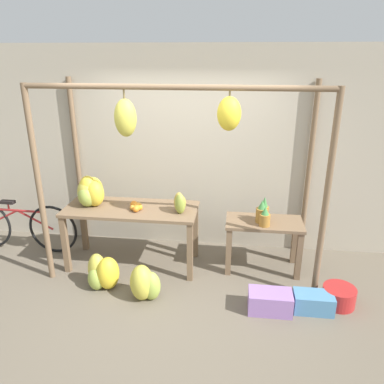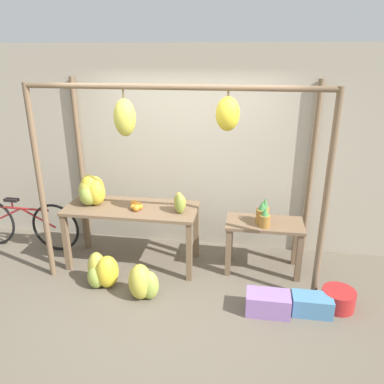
# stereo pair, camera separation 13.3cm
# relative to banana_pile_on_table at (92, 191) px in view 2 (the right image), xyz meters

# --- Properties ---
(ground_plane) EXTENTS (20.00, 20.00, 0.00)m
(ground_plane) POSITION_rel_banana_pile_on_table_xyz_m (1.20, -0.81, -0.99)
(ground_plane) COLOR #665B4C
(shop_wall_back) EXTENTS (8.00, 0.08, 2.80)m
(shop_wall_back) POSITION_rel_banana_pile_on_table_xyz_m (1.20, 0.71, 0.41)
(shop_wall_back) COLOR #B2A893
(shop_wall_back) RESTS_ON ground_plane
(stall_awning) EXTENTS (3.30, 1.24, 2.38)m
(stall_awning) POSITION_rel_banana_pile_on_table_xyz_m (1.20, -0.21, 0.69)
(stall_awning) COLOR brown
(stall_awning) RESTS_ON ground_plane
(display_table_main) EXTENTS (1.70, 0.69, 0.82)m
(display_table_main) POSITION_rel_banana_pile_on_table_xyz_m (0.54, -0.03, -0.29)
(display_table_main) COLOR brown
(display_table_main) RESTS_ON ground_plane
(display_table_side) EXTENTS (0.96, 0.50, 0.68)m
(display_table_side) POSITION_rel_banana_pile_on_table_xyz_m (2.24, 0.07, -0.46)
(display_table_side) COLOR brown
(display_table_side) RESTS_ON ground_plane
(banana_pile_on_table) EXTENTS (0.45, 0.43, 0.39)m
(banana_pile_on_table) POSITION_rel_banana_pile_on_table_xyz_m (0.00, 0.00, 0.00)
(banana_pile_on_table) COLOR gold
(banana_pile_on_table) RESTS_ON display_table_main
(orange_pile) EXTENTS (0.17, 0.22, 0.10)m
(orange_pile) POSITION_rel_banana_pile_on_table_xyz_m (0.62, -0.09, -0.13)
(orange_pile) COLOR orange
(orange_pile) RESTS_ON display_table_main
(pineapple_cluster) EXTENTS (0.17, 0.27, 0.33)m
(pineapple_cluster) POSITION_rel_banana_pile_on_table_xyz_m (2.21, 0.02, -0.19)
(pineapple_cluster) COLOR #A3702D
(pineapple_cluster) RESTS_ON display_table_side
(banana_pile_ground_left) EXTENTS (0.49, 0.39, 0.43)m
(banana_pile_ground_left) POSITION_rel_banana_pile_on_table_xyz_m (0.31, -0.61, -0.79)
(banana_pile_ground_left) COLOR yellow
(banana_pile_ground_left) RESTS_ON ground_plane
(banana_pile_ground_right) EXTENTS (0.40, 0.38, 0.43)m
(banana_pile_ground_right) POSITION_rel_banana_pile_on_table_xyz_m (0.87, -0.78, -0.79)
(banana_pile_ground_right) COLOR #9EB247
(banana_pile_ground_right) RESTS_ON ground_plane
(fruit_crate_white) EXTENTS (0.47, 0.27, 0.24)m
(fruit_crate_white) POSITION_rel_banana_pile_on_table_xyz_m (2.29, -0.82, -0.87)
(fruit_crate_white) COLOR #9970B7
(fruit_crate_white) RESTS_ON ground_plane
(blue_bucket) EXTENTS (0.37, 0.37, 0.22)m
(blue_bucket) POSITION_rel_banana_pile_on_table_xyz_m (3.06, -0.61, -0.88)
(blue_bucket) COLOR #AD2323
(blue_bucket) RESTS_ON ground_plane
(parked_bicycle) EXTENTS (1.71, 0.09, 0.75)m
(parked_bicycle) POSITION_rel_banana_pile_on_table_xyz_m (-1.16, 0.15, -0.62)
(parked_bicycle) COLOR black
(parked_bicycle) RESTS_ON ground_plane
(papaya_pile) EXTENTS (0.20, 0.25, 0.26)m
(papaya_pile) POSITION_rel_banana_pile_on_table_xyz_m (1.18, -0.09, -0.05)
(papaya_pile) COLOR #B2993D
(papaya_pile) RESTS_ON display_table_main
(fruit_crate_purple) EXTENTS (0.43, 0.24, 0.22)m
(fruit_crate_purple) POSITION_rel_banana_pile_on_table_xyz_m (2.76, -0.75, -0.88)
(fruit_crate_purple) COLOR #4C84B2
(fruit_crate_purple) RESTS_ON ground_plane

